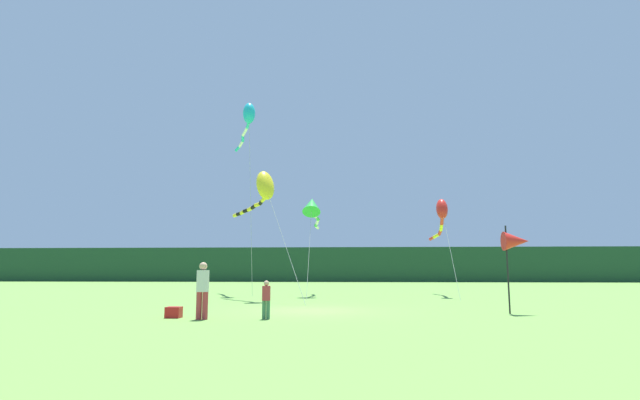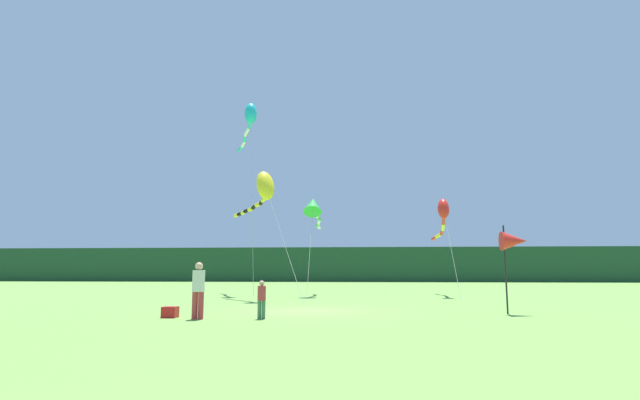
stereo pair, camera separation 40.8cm
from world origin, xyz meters
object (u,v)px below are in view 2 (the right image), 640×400
at_px(person_adult, 198,287).
at_px(kite_red, 443,214).
at_px(kite_green, 313,207).
at_px(cooler_box, 170,312).
at_px(person_child, 262,297).
at_px(kite_cyan, 250,118).
at_px(kite_yellow, 264,188).
at_px(banner_flag_pole, 514,242).

xyz_separation_m(person_adult, kite_red, (10.09, 13.83, 3.82)).
xyz_separation_m(kite_green, kite_red, (7.69, 0.13, -0.47)).
bearing_deg(cooler_box, kite_green, 75.35).
bearing_deg(cooler_box, person_child, -4.14).
xyz_separation_m(person_adult, kite_cyan, (-1.96, 15.18, 10.45)).
height_order(person_child, kite_cyan, kite_cyan).
xyz_separation_m(kite_yellow, kite_cyan, (-2.16, 5.82, 5.69)).
bearing_deg(person_child, kite_cyan, 104.86).
bearing_deg(kite_cyan, banner_flag_pole, -44.67).
distance_m(person_adult, kite_green, 14.56).
height_order(person_adult, kite_red, kite_red).
xyz_separation_m(person_child, kite_green, (0.39, 13.48, 4.62)).
xyz_separation_m(person_adult, person_child, (2.01, 0.22, -0.33)).
height_order(person_child, cooler_box, person_child).
xyz_separation_m(person_child, banner_flag_pole, (8.69, 2.45, 1.88)).
height_order(cooler_box, kite_cyan, kite_cyan).
bearing_deg(person_adult, person_child, 6.32).
bearing_deg(kite_green, person_child, -91.65).
relative_size(person_adult, cooler_box, 3.82).
relative_size(person_child, kite_yellow, 0.18).
bearing_deg(kite_red, kite_green, -179.03).
height_order(person_adult, banner_flag_pole, banner_flag_pole).
relative_size(cooler_box, kite_green, 0.07).
bearing_deg(kite_red, kite_yellow, -155.65).
xyz_separation_m(kite_yellow, kite_red, (9.88, 4.47, -0.93)).
distance_m(cooler_box, banner_flag_pole, 12.21).
bearing_deg(banner_flag_pole, kite_green, 126.95).
xyz_separation_m(person_adult, kite_green, (2.40, 13.70, 4.30)).
xyz_separation_m(banner_flag_pole, kite_yellow, (-10.49, 6.69, 3.20)).
relative_size(banner_flag_pole, kite_cyan, 0.25).
distance_m(kite_green, kite_cyan, 7.68).
xyz_separation_m(cooler_box, kite_cyan, (-0.89, 14.73, 11.27)).
bearing_deg(kite_green, banner_flag_pole, -53.05).
height_order(kite_green, kite_cyan, kite_cyan).
bearing_deg(person_child, cooler_box, 175.86).
distance_m(person_adult, banner_flag_pole, 11.13).
relative_size(banner_flag_pole, kite_red, 0.41).
bearing_deg(person_child, banner_flag_pole, 15.74).
xyz_separation_m(person_child, cooler_box, (-3.08, 0.22, -0.50)).
bearing_deg(banner_flag_pole, cooler_box, -169.29).
height_order(person_adult, person_child, person_adult).
bearing_deg(kite_cyan, kite_yellow, -69.60).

